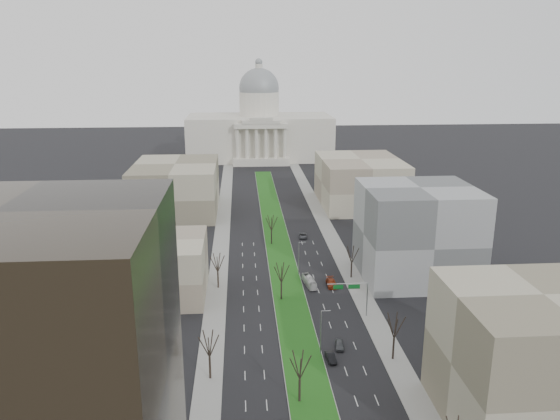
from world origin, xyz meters
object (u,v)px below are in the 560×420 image
car_grey_near (339,345)px  box_van (309,281)px  car_grey_far (303,236)px  car_red (331,283)px  car_black (331,357)px

car_grey_near → box_van: box_van is taller
car_grey_near → car_grey_far: bearing=96.0°
car_red → box_van: (-5.51, 0.79, 0.28)m
car_black → car_red: bearing=75.7°
car_red → car_grey_far: car_red is taller
car_black → car_red: (5.84, 34.62, 0.12)m
car_red → box_van: size_ratio=0.72×
car_red → car_grey_far: size_ratio=1.14×
car_black → car_grey_far: bearing=82.9°
box_van → car_red: bearing=-16.9°
car_grey_near → car_red: size_ratio=0.71×
car_grey_far → car_grey_near: bearing=-85.5°
car_grey_far → car_red: bearing=-80.8°
car_grey_near → car_red: 30.36m
car_grey_near → box_van: size_ratio=0.51×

